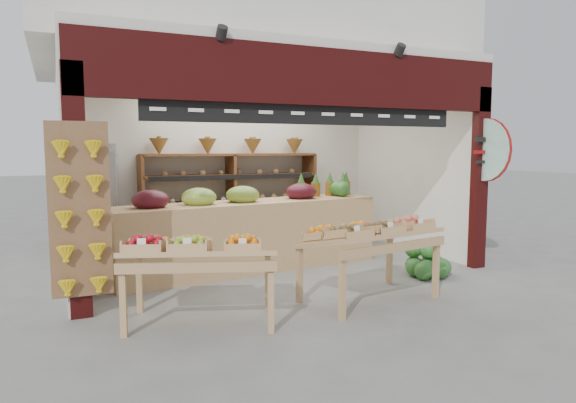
# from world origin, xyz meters

# --- Properties ---
(ground) EXTENTS (60.00, 60.00, 0.00)m
(ground) POSITION_xyz_m (0.00, 0.00, 0.00)
(ground) COLOR slate
(ground) RESTS_ON ground
(shop_structure) EXTENTS (6.36, 5.12, 5.40)m
(shop_structure) POSITION_xyz_m (0.00, 1.61, 3.92)
(shop_structure) COLOR beige
(shop_structure) RESTS_ON ground
(banana_board) EXTENTS (0.60, 0.15, 1.80)m
(banana_board) POSITION_xyz_m (-2.73, -1.17, 1.12)
(banana_board) COLOR brown
(banana_board) RESTS_ON ground
(gift_sign) EXTENTS (0.04, 0.93, 0.92)m
(gift_sign) POSITION_xyz_m (2.75, -1.15, 1.75)
(gift_sign) COLOR #C4F6E0
(gift_sign) RESTS_ON ground
(back_shelving) EXTENTS (3.17, 0.52, 1.94)m
(back_shelving) POSITION_xyz_m (-0.10, 1.94, 1.16)
(back_shelving) COLOR brown
(back_shelving) RESTS_ON ground
(refrigerator) EXTENTS (0.79, 0.79, 1.84)m
(refrigerator) POSITION_xyz_m (-2.40, 1.84, 0.92)
(refrigerator) COLOR silver
(refrigerator) RESTS_ON ground
(cardboard_stack) EXTENTS (1.07, 0.77, 0.69)m
(cardboard_stack) POSITION_xyz_m (-0.92, 0.54, 0.25)
(cardboard_stack) COLOR beige
(cardboard_stack) RESTS_ON ground
(mid_counter) EXTENTS (4.08, 1.28, 1.24)m
(mid_counter) POSITION_xyz_m (-0.40, 0.21, 0.55)
(mid_counter) COLOR tan
(mid_counter) RESTS_ON ground
(display_table_left) EXTENTS (1.70, 1.30, 0.97)m
(display_table_left) POSITION_xyz_m (-1.73, -1.68, 0.75)
(display_table_left) COLOR tan
(display_table_left) RESTS_ON ground
(display_table_right) EXTENTS (1.69, 1.13, 1.01)m
(display_table_right) POSITION_xyz_m (0.35, -1.79, 0.79)
(display_table_right) COLOR tan
(display_table_right) RESTS_ON ground
(watermelon_pile) EXTENTS (0.68, 0.63, 0.48)m
(watermelon_pile) POSITION_xyz_m (1.73, -1.16, 0.17)
(watermelon_pile) COLOR #21531B
(watermelon_pile) RESTS_ON ground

